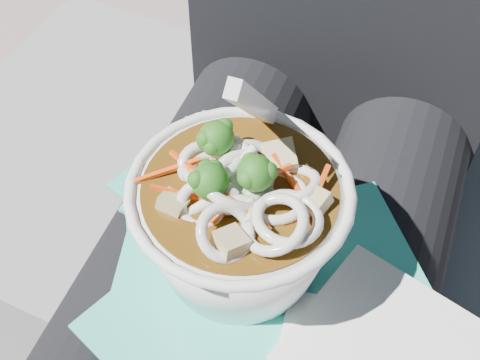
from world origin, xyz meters
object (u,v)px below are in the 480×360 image
(stone_ledge, at_px, (291,305))
(lap, at_px, (262,284))
(udon_bowl, at_px, (240,216))
(plastic_bag, at_px, (251,251))
(person_body, at_px, (292,199))

(stone_ledge, height_order, lap, lap)
(stone_ledge, relative_size, lap, 2.08)
(lap, height_order, udon_bowl, udon_bowl)
(stone_ledge, bearing_deg, plastic_bag, -92.04)
(plastic_bag, xyz_separation_m, udon_bowl, (-0.00, -0.01, 0.07))
(stone_ledge, height_order, plastic_bag, plastic_bag)
(stone_ledge, relative_size, plastic_bag, 2.88)
(stone_ledge, xyz_separation_m, plastic_bag, (-0.01, -0.17, 0.38))
(lap, relative_size, udon_bowl, 2.28)
(person_body, bearing_deg, plastic_bag, -93.09)
(udon_bowl, bearing_deg, plastic_bag, 70.97)
(lap, xyz_separation_m, person_body, (0.00, 0.09, 0.02))
(person_body, distance_m, udon_bowl, 0.18)
(lap, distance_m, person_body, 0.10)
(stone_ledge, xyz_separation_m, udon_bowl, (-0.01, -0.18, 0.45))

